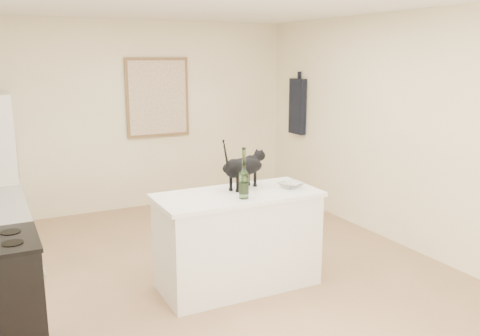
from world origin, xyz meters
TOP-DOWN VIEW (x-y plane):
  - floor at (0.00, 0.00)m, footprint 5.50×5.50m
  - wall_back at (0.00, 2.75)m, footprint 4.50×0.00m
  - wall_front at (0.00, -2.75)m, footprint 4.50×0.00m
  - wall_right at (2.25, 0.00)m, footprint 0.00×5.50m
  - island_base at (0.10, -0.20)m, footprint 1.44×0.67m
  - island_top at (0.10, -0.20)m, footprint 1.50×0.70m
  - artwork_frame at (0.30, 2.72)m, footprint 0.90×0.03m
  - artwork_canvas at (0.30, 2.70)m, footprint 0.82×0.00m
  - hanging_garment at (2.19, 2.05)m, footprint 0.08×0.34m
  - black_cat at (0.21, -0.07)m, footprint 0.55×0.37m
  - wine_bottle at (0.07, -0.38)m, footprint 0.10×0.10m
  - glass_bowl at (0.63, -0.26)m, footprint 0.28×0.28m
  - fridge_paper at (-1.60, 2.34)m, footprint 0.02×0.14m

SIDE VIEW (x-z plane):
  - floor at x=0.00m, z-range 0.00..0.00m
  - island_base at x=0.10m, z-range 0.00..0.86m
  - island_top at x=0.10m, z-range 0.86..0.90m
  - glass_bowl at x=0.63m, z-range 0.90..0.96m
  - black_cat at x=0.21m, z-range 0.90..1.27m
  - wine_bottle at x=0.07m, z-range 0.90..1.30m
  - fridge_paper at x=-1.60m, z-range 1.06..1.24m
  - wall_back at x=0.00m, z-range -0.95..3.55m
  - wall_front at x=0.00m, z-range -0.95..3.55m
  - wall_right at x=2.25m, z-range -1.45..4.05m
  - hanging_garment at x=2.19m, z-range 1.00..1.80m
  - artwork_frame at x=0.30m, z-range 1.00..2.10m
  - artwork_canvas at x=0.30m, z-range 1.04..2.06m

